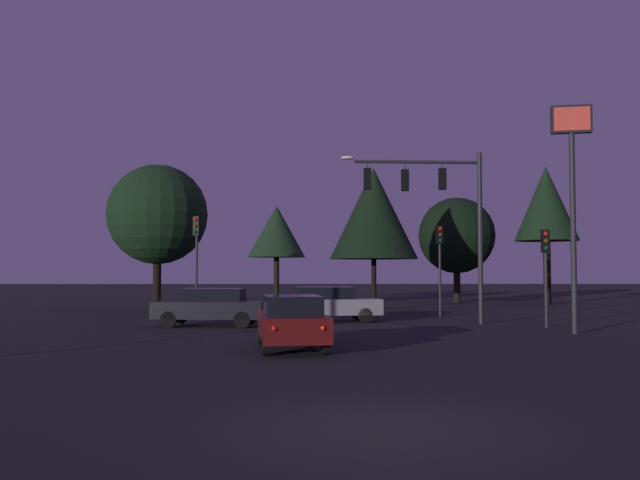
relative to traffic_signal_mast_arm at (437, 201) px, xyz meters
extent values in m
plane|color=black|center=(-4.50, 5.90, -5.14)|extent=(168.00, 168.00, 0.00)
cylinder|color=#232326|center=(1.80, 0.04, -1.54)|extent=(0.20, 0.20, 7.20)
cylinder|color=#232326|center=(-0.83, -0.04, 1.64)|extent=(5.28, 0.30, 0.14)
ellipsoid|color=#F4EACC|center=(-3.77, -0.13, 1.79)|extent=(0.56, 0.28, 0.16)
cylinder|color=#232326|center=(0.22, 0.00, 1.51)|extent=(0.05, 0.05, 0.26)
cube|color=black|center=(0.22, 0.00, 0.94)|extent=(0.31, 0.25, 0.90)
sphere|color=red|center=(0.22, 0.14, 1.22)|extent=(0.18, 0.18, 0.18)
sphere|color=#56380C|center=(0.22, 0.14, 0.94)|extent=(0.18, 0.18, 0.18)
sphere|color=#0C4219|center=(0.22, 0.14, 0.66)|extent=(0.18, 0.18, 0.18)
cylinder|color=#232326|center=(-1.36, -0.05, 1.48)|extent=(0.05, 0.05, 0.32)
cube|color=black|center=(-1.36, -0.05, 0.87)|extent=(0.31, 0.25, 0.90)
sphere|color=red|center=(-1.36, 0.09, 1.15)|extent=(0.18, 0.18, 0.18)
sphere|color=#56380C|center=(-1.36, 0.09, 0.87)|extent=(0.18, 0.18, 0.18)
sphere|color=#0C4219|center=(-1.36, 0.09, 0.59)|extent=(0.18, 0.18, 0.18)
cylinder|color=#232326|center=(-2.94, -0.10, 1.51)|extent=(0.05, 0.05, 0.28)
cube|color=black|center=(-2.94, -0.10, 0.92)|extent=(0.31, 0.25, 0.90)
sphere|color=red|center=(-2.95, 0.04, 1.20)|extent=(0.18, 0.18, 0.18)
sphere|color=#56380C|center=(-2.95, 0.04, 0.92)|extent=(0.18, 0.18, 0.18)
sphere|color=#0C4219|center=(-2.95, 0.04, 0.64)|extent=(0.18, 0.18, 0.18)
cylinder|color=#232326|center=(3.85, -1.93, -3.67)|extent=(0.12, 0.12, 2.93)
cube|color=black|center=(3.85, -1.93, -1.75)|extent=(0.32, 0.27, 0.90)
sphere|color=red|center=(3.83, -2.07, -1.47)|extent=(0.18, 0.18, 0.18)
sphere|color=#56380C|center=(3.83, -2.07, -1.75)|extent=(0.18, 0.18, 0.18)
sphere|color=#0C4219|center=(3.83, -2.07, -2.03)|extent=(0.18, 0.18, 0.18)
cylinder|color=#232326|center=(-10.64, 3.98, -3.19)|extent=(0.12, 0.12, 3.90)
cube|color=black|center=(-10.64, 3.98, -0.79)|extent=(0.36, 0.32, 0.90)
sphere|color=red|center=(-10.68, 3.85, -0.51)|extent=(0.18, 0.18, 0.18)
sphere|color=#56380C|center=(-10.68, 3.85, -0.79)|extent=(0.18, 0.18, 0.18)
sphere|color=#0C4219|center=(-10.68, 3.85, -1.07)|extent=(0.18, 0.18, 0.18)
cylinder|color=#232326|center=(1.02, 4.61, -3.38)|extent=(0.12, 0.12, 3.52)
cube|color=black|center=(1.02, 4.61, -1.17)|extent=(0.33, 0.27, 0.90)
sphere|color=red|center=(1.04, 4.47, -0.89)|extent=(0.18, 0.18, 0.18)
sphere|color=#56380C|center=(1.04, 4.47, -1.17)|extent=(0.18, 0.18, 0.18)
sphere|color=#0C4219|center=(1.04, 4.47, -1.45)|extent=(0.18, 0.18, 0.18)
cube|color=#4C0F0F|center=(-5.94, -8.88, -4.48)|extent=(2.18, 4.41, 0.68)
cube|color=black|center=(-5.93, -9.03, -3.88)|extent=(1.74, 2.44, 0.52)
cylinder|color=black|center=(-6.86, -7.56, -4.82)|extent=(0.26, 0.66, 0.64)
cylinder|color=black|center=(-5.29, -7.40, -4.82)|extent=(0.26, 0.66, 0.64)
cylinder|color=black|center=(-6.59, -10.35, -4.82)|extent=(0.26, 0.66, 0.64)
cylinder|color=black|center=(-5.02, -10.20, -4.82)|extent=(0.26, 0.66, 0.64)
sphere|color=red|center=(-6.35, -11.06, -4.38)|extent=(0.14, 0.14, 0.14)
sphere|color=red|center=(-5.11, -10.94, -4.38)|extent=(0.14, 0.14, 0.14)
cube|color=gray|center=(-4.55, 1.57, -4.48)|extent=(4.74, 2.29, 0.68)
cube|color=black|center=(-4.70, 1.56, -3.88)|extent=(2.61, 1.84, 0.52)
cylinder|color=black|center=(-3.12, 2.55, -4.82)|extent=(0.66, 0.26, 0.64)
cylinder|color=black|center=(-2.96, 0.87, -4.82)|extent=(0.66, 0.26, 0.64)
cylinder|color=black|center=(-6.13, 2.28, -4.82)|extent=(0.66, 0.26, 0.64)
cylinder|color=black|center=(-5.98, 0.60, -4.82)|extent=(0.66, 0.26, 0.64)
sphere|color=red|center=(-6.90, 2.02, -4.38)|extent=(0.14, 0.14, 0.14)
sphere|color=red|center=(-6.78, 0.71, -4.38)|extent=(0.14, 0.14, 0.14)
cube|color=black|center=(-9.36, -0.79, -4.48)|extent=(4.56, 2.13, 0.68)
cube|color=black|center=(-9.21, -0.80, -3.88)|extent=(2.51, 1.70, 0.52)
cylinder|color=black|center=(-10.88, -1.40, -4.82)|extent=(0.66, 0.26, 0.64)
cylinder|color=black|center=(-10.73, 0.10, -4.82)|extent=(0.66, 0.26, 0.64)
cylinder|color=black|center=(-7.98, -1.68, -4.82)|extent=(0.66, 0.26, 0.64)
cylinder|color=black|center=(-7.83, -0.18, -4.82)|extent=(0.66, 0.26, 0.64)
sphere|color=red|center=(-7.21, -1.60, -4.38)|extent=(0.14, 0.14, 0.14)
sphere|color=red|center=(-7.09, -0.41, -4.38)|extent=(0.14, 0.14, 0.14)
cylinder|color=#232326|center=(3.94, -4.46, -1.58)|extent=(0.20, 0.20, 7.12)
cube|color=black|center=(3.94, -4.46, 2.48)|extent=(1.42, 0.52, 1.00)
cube|color=#EF4C38|center=(3.92, -4.59, 2.48)|extent=(1.21, 0.27, 0.84)
cylinder|color=black|center=(-13.38, 8.20, -3.45)|extent=(0.43, 0.43, 3.37)
sphere|color=black|center=(-13.38, 8.20, 0.10)|extent=(5.33, 5.33, 5.33)
cylinder|color=black|center=(-7.58, 22.31, -3.51)|extent=(0.41, 0.41, 3.24)
cone|color=black|center=(-7.58, 22.31, 0.03)|extent=(4.28, 4.28, 3.84)
cylinder|color=black|center=(5.33, 19.95, -3.71)|extent=(0.48, 0.48, 2.86)
sphere|color=black|center=(5.33, 19.95, -0.38)|extent=(5.41, 5.41, 5.41)
cylinder|color=black|center=(-1.53, 10.95, -3.68)|extent=(0.30, 0.30, 2.91)
cone|color=black|center=(-1.53, 10.95, 0.42)|extent=(5.08, 5.08, 5.29)
cylinder|color=black|center=(10.53, 16.41, -3.03)|extent=(0.49, 0.49, 4.22)
cone|color=black|center=(10.53, 16.41, 1.56)|extent=(4.16, 4.16, 4.97)
camera|label=1|loc=(-5.64, -28.34, -2.93)|focal=38.36mm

